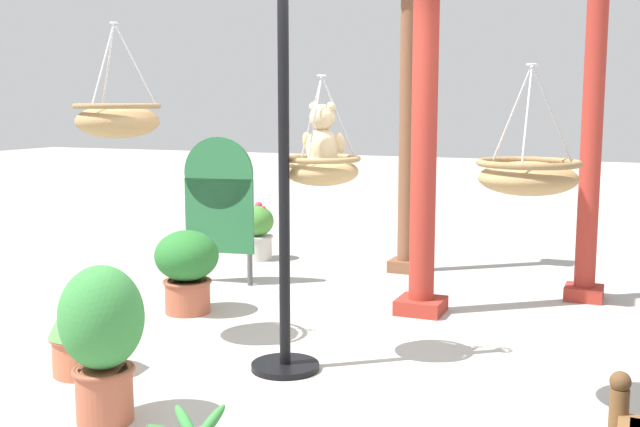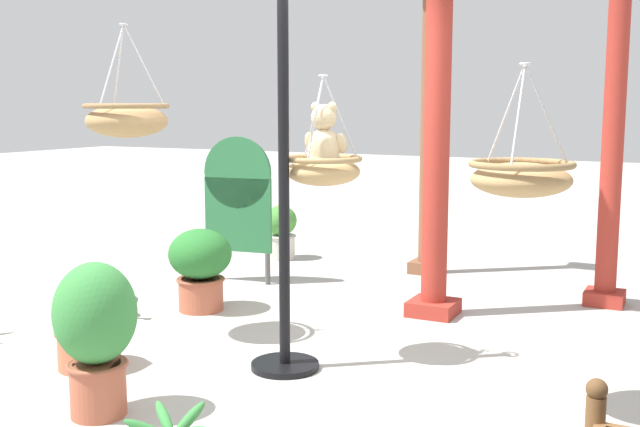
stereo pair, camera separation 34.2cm
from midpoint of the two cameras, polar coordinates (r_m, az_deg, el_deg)
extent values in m
plane|color=#ADAAA3|center=(5.00, -2.08, -11.70)|extent=(40.00, 40.00, 0.00)
cylinder|color=black|center=(4.80, -4.73, 2.72)|extent=(0.07, 0.07, 2.49)
cylinder|color=black|center=(5.06, -4.57, -11.24)|extent=(0.44, 0.44, 0.04)
ellipsoid|color=tan|center=(4.96, -1.86, 3.12)|extent=(0.48, 0.48, 0.18)
torus|color=#97794E|center=(4.95, -1.86, 4.08)|extent=(0.50, 0.50, 0.04)
ellipsoid|color=silver|center=(4.95, -1.86, 3.35)|extent=(0.42, 0.42, 0.15)
cylinder|color=#B7B7BC|center=(4.95, -0.60, 7.13)|extent=(0.21, 0.13, 0.53)
cylinder|color=#B7B7BC|center=(5.03, -2.60, 7.14)|extent=(0.21, 0.13, 0.53)
cylinder|color=#B7B7BC|center=(4.84, -2.42, 7.10)|extent=(0.01, 0.23, 0.53)
torus|color=#B7B7BC|center=(4.94, -1.89, 10.17)|extent=(0.06, 0.06, 0.01)
ellipsoid|color=#D1B789|center=(4.95, -1.81, 4.87)|extent=(0.21, 0.18, 0.25)
sphere|color=#D1B789|center=(4.95, -1.83, 7.15)|extent=(0.18, 0.18, 0.17)
ellipsoid|color=beige|center=(5.00, -1.53, 7.02)|extent=(0.08, 0.06, 0.05)
sphere|color=black|center=(5.03, -1.41, 7.05)|extent=(0.02, 0.02, 0.02)
sphere|color=#D1B789|center=(4.97, -2.44, 7.91)|extent=(0.06, 0.06, 0.06)
sphere|color=#D1B789|center=(4.92, -1.21, 7.92)|extent=(0.06, 0.06, 0.06)
ellipsoid|color=#D1B789|center=(5.02, -2.86, 5.27)|extent=(0.07, 0.12, 0.16)
ellipsoid|color=#D1B789|center=(4.93, -0.49, 5.23)|extent=(0.07, 0.12, 0.16)
ellipsoid|color=#D1B789|center=(5.07, -1.99, 3.90)|extent=(0.08, 0.15, 0.08)
ellipsoid|color=#D1B789|center=(5.02, -0.77, 3.86)|extent=(0.08, 0.15, 0.08)
ellipsoid|color=#A37F51|center=(5.52, -16.51, 6.56)|extent=(0.57, 0.57, 0.23)
torus|color=olive|center=(5.52, -16.56, 7.65)|extent=(0.59, 0.59, 0.04)
cylinder|color=#B7B7BC|center=(5.50, -15.31, 10.58)|extent=(0.24, 0.15, 0.56)
cylinder|color=#B7B7BC|center=(5.65, -17.15, 10.44)|extent=(0.24, 0.15, 0.56)
cylinder|color=#B7B7BC|center=(5.42, -17.56, 10.54)|extent=(0.01, 0.27, 0.56)
torus|color=#B7B7BC|center=(5.54, -16.79, 13.38)|extent=(0.06, 0.06, 0.01)
ellipsoid|color=#A37F51|center=(4.17, 12.91, 2.54)|extent=(0.52, 0.52, 0.18)
torus|color=olive|center=(4.16, 12.94, 3.66)|extent=(0.55, 0.55, 0.04)
cylinder|color=#B7B7BC|center=(4.19, 14.60, 7.14)|extent=(0.22, 0.14, 0.52)
cylinder|color=#B7B7BC|center=(4.23, 11.80, 7.23)|extent=(0.22, 0.14, 0.52)
cylinder|color=#B7B7BC|center=(4.03, 12.76, 7.17)|extent=(0.01, 0.25, 0.52)
torus|color=#B7B7BC|center=(4.16, 13.17, 10.70)|extent=(0.06, 0.06, 0.01)
cylinder|color=brown|center=(7.74, 5.23, 5.90)|extent=(0.17, 0.17, 2.81)
cube|color=brown|center=(7.91, 5.10, -3.87)|extent=(0.30, 0.30, 0.12)
cylinder|color=#9E2D23|center=(6.90, 18.16, 5.58)|extent=(0.18, 0.18, 2.88)
cube|color=#9E2D23|center=(7.08, 17.67, -5.64)|extent=(0.32, 0.32, 0.12)
cylinder|color=#9E2D23|center=(6.16, 6.14, 5.45)|extent=(0.21, 0.21, 2.83)
cube|color=#9E2D23|center=(6.37, 5.96, -6.82)|extent=(0.37, 0.37, 0.12)
sphere|color=brown|center=(3.42, 18.70, -11.76)|extent=(0.09, 0.09, 0.09)
cylinder|color=#AD563D|center=(4.44, -17.88, -12.70)|extent=(0.30, 0.30, 0.30)
torus|color=#9C4E37|center=(4.39, -17.96, -10.99)|extent=(0.34, 0.34, 0.03)
cylinder|color=#382819|center=(4.39, -17.95, -11.06)|extent=(0.27, 0.27, 0.03)
ellipsoid|color=#38843D|center=(4.30, -18.13, -7.35)|extent=(0.45, 0.45, 0.56)
cylinder|color=#AD563D|center=(6.45, -11.29, -6.06)|extent=(0.37, 0.37, 0.27)
torus|color=#9C4E37|center=(6.42, -11.32, -4.98)|extent=(0.40, 0.40, 0.03)
cylinder|color=#382819|center=(6.42, -11.32, -5.02)|extent=(0.32, 0.32, 0.03)
ellipsoid|color=#28702D|center=(6.37, -11.38, -3.08)|extent=(0.52, 0.52, 0.41)
cylinder|color=#BC6042|center=(5.22, -18.87, -9.83)|extent=(0.40, 0.40, 0.25)
torus|color=#A9573B|center=(5.19, -18.93, -8.61)|extent=(0.43, 0.43, 0.03)
cylinder|color=#382819|center=(5.19, -18.92, -8.67)|extent=(0.35, 0.35, 0.03)
cone|color=#56934C|center=(5.14, -19.04, -6.33)|extent=(0.44, 0.44, 0.41)
cylinder|color=beige|center=(8.51, -5.78, -2.54)|extent=(0.31, 0.31, 0.26)
torus|color=#BCB7AE|center=(8.48, -5.80, -1.73)|extent=(0.34, 0.34, 0.03)
cylinder|color=#382819|center=(8.49, -5.80, -1.76)|extent=(0.27, 0.27, 0.03)
ellipsoid|color=#478E38|center=(8.46, -5.81, -0.56)|extent=(0.36, 0.36, 0.33)
sphere|color=#E0384C|center=(8.41, -5.40, 0.38)|extent=(0.06, 0.06, 0.06)
sphere|color=#E0384C|center=(8.50, -5.73, 0.58)|extent=(0.09, 0.09, 0.09)
ellipsoid|color=#38843D|center=(3.66, -10.88, -15.05)|extent=(0.08, 0.24, 0.14)
ellipsoid|color=#38843D|center=(3.68, -12.65, -14.93)|extent=(0.22, 0.18, 0.14)
cube|color=#286B3D|center=(7.33, -8.80, -0.17)|extent=(0.68, 0.13, 0.71)
cylinder|color=#286B3D|center=(7.28, -8.87, 2.97)|extent=(0.68, 0.13, 0.68)
cylinder|color=#4C4C4C|center=(7.54, -10.81, -3.87)|extent=(0.05, 0.05, 0.30)
cylinder|color=#4C4C4C|center=(7.30, -6.56, -4.17)|extent=(0.05, 0.05, 0.30)
cylinder|color=gray|center=(6.40, -17.57, -6.80)|extent=(0.20, 0.20, 0.18)
cylinder|color=gray|center=(6.31, -16.56, -6.82)|extent=(0.17, 0.04, 0.14)
sphere|color=slate|center=(6.25, -16.05, -6.43)|extent=(0.06, 0.06, 0.06)
torus|color=gray|center=(6.37, -17.62, -5.67)|extent=(0.16, 0.02, 0.16)
camera|label=1|loc=(0.17, -92.02, -0.29)|focal=43.17mm
camera|label=2|loc=(0.17, 87.98, 0.29)|focal=43.17mm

